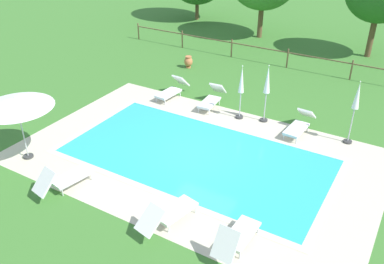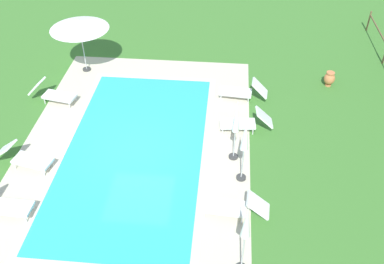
{
  "view_description": "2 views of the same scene",
  "coord_description": "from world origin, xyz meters",
  "px_view_note": "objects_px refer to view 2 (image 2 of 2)",
  "views": [
    {
      "loc": [
        6.3,
        -10.88,
        8.16
      ],
      "look_at": [
        -0.49,
        0.5,
        0.6
      ],
      "focal_mm": 38.8,
      "sensor_mm": 36.0,
      "label": 1
    },
    {
      "loc": [
        11.21,
        3.06,
        10.18
      ],
      "look_at": [
        -0.42,
        1.99,
        0.63
      ],
      "focal_mm": 40.68,
      "sensor_mm": 36.0,
      "label": 2
    }
  ],
  "objects_px": {
    "patio_umbrella_closed_row_west": "(246,229)",
    "sun_lounger_north_end": "(245,122)",
    "sun_lounger_north_mid": "(53,93)",
    "patio_umbrella_open_foreground": "(79,25)",
    "sun_lounger_south_near_corner": "(242,91)",
    "patio_umbrella_closed_row_mid_west": "(236,123)",
    "sun_lounger_north_far": "(234,207)",
    "patio_umbrella_closed_row_mid_east": "(245,140)",
    "terracotta_urn_near_fence": "(329,78)",
    "sun_lounger_north_near_steps": "(1,204)",
    "sun_lounger_south_mid": "(25,157)"
  },
  "relations": [
    {
      "from": "patio_umbrella_closed_row_west",
      "to": "sun_lounger_north_end",
      "type": "bearing_deg",
      "value": 178.93
    },
    {
      "from": "sun_lounger_north_mid",
      "to": "patio_umbrella_open_foreground",
      "type": "xyz_separation_m",
      "value": [
        -2.5,
        0.63,
        1.79
      ]
    },
    {
      "from": "sun_lounger_south_near_corner",
      "to": "patio_umbrella_closed_row_mid_west",
      "type": "relative_size",
      "value": 0.84
    },
    {
      "from": "sun_lounger_south_near_corner",
      "to": "sun_lounger_north_far",
      "type": "bearing_deg",
      "value": -2.25
    },
    {
      "from": "patio_umbrella_closed_row_mid_west",
      "to": "patio_umbrella_closed_row_mid_east",
      "type": "xyz_separation_m",
      "value": [
        0.99,
        0.27,
        0.14
      ]
    },
    {
      "from": "sun_lounger_north_far",
      "to": "patio_umbrella_open_foreground",
      "type": "distance_m",
      "value": 10.4
    },
    {
      "from": "patio_umbrella_open_foreground",
      "to": "terracotta_urn_near_fence",
      "type": "distance_m",
      "value": 10.74
    },
    {
      "from": "patio_umbrella_closed_row_west",
      "to": "terracotta_urn_near_fence",
      "type": "relative_size",
      "value": 3.87
    },
    {
      "from": "patio_umbrella_closed_row_mid_east",
      "to": "terracotta_urn_near_fence",
      "type": "bearing_deg",
      "value": 148.15
    },
    {
      "from": "sun_lounger_north_near_steps",
      "to": "patio_umbrella_closed_row_west",
      "type": "height_order",
      "value": "patio_umbrella_closed_row_west"
    },
    {
      "from": "sun_lounger_south_near_corner",
      "to": "patio_umbrella_open_foreground",
      "type": "height_order",
      "value": "patio_umbrella_open_foreground"
    },
    {
      "from": "sun_lounger_north_mid",
      "to": "sun_lounger_north_end",
      "type": "distance_m",
      "value": 7.75
    },
    {
      "from": "sun_lounger_south_near_corner",
      "to": "sun_lounger_south_mid",
      "type": "bearing_deg",
      "value": -57.39
    },
    {
      "from": "sun_lounger_north_mid",
      "to": "sun_lounger_south_near_corner",
      "type": "bearing_deg",
      "value": 96.58
    },
    {
      "from": "patio_umbrella_closed_row_west",
      "to": "terracotta_urn_near_fence",
      "type": "bearing_deg",
      "value": 158.56
    },
    {
      "from": "sun_lounger_north_far",
      "to": "sun_lounger_north_near_steps",
      "type": "bearing_deg",
      "value": -85.35
    },
    {
      "from": "sun_lounger_north_mid",
      "to": "sun_lounger_north_far",
      "type": "xyz_separation_m",
      "value": [
        5.25,
        7.31,
        -0.01
      ]
    },
    {
      "from": "sun_lounger_north_far",
      "to": "patio_umbrella_closed_row_mid_west",
      "type": "relative_size",
      "value": 0.86
    },
    {
      "from": "sun_lounger_north_end",
      "to": "patio_umbrella_closed_row_mid_east",
      "type": "distance_m",
      "value": 2.83
    },
    {
      "from": "sun_lounger_north_near_steps",
      "to": "sun_lounger_north_far",
      "type": "height_order",
      "value": "sun_lounger_north_near_steps"
    },
    {
      "from": "sun_lounger_north_end",
      "to": "patio_umbrella_closed_row_west",
      "type": "relative_size",
      "value": 0.78
    },
    {
      "from": "patio_umbrella_closed_row_mid_west",
      "to": "patio_umbrella_closed_row_mid_east",
      "type": "distance_m",
      "value": 1.04
    },
    {
      "from": "sun_lounger_south_near_corner",
      "to": "terracotta_urn_near_fence",
      "type": "relative_size",
      "value": 3.03
    },
    {
      "from": "patio_umbrella_closed_row_mid_west",
      "to": "sun_lounger_north_far",
      "type": "bearing_deg",
      "value": 0.98
    },
    {
      "from": "sun_lounger_south_near_corner",
      "to": "terracotta_urn_near_fence",
      "type": "height_order",
      "value": "sun_lounger_south_near_corner"
    },
    {
      "from": "patio_umbrella_open_foreground",
      "to": "sun_lounger_north_near_steps",
      "type": "bearing_deg",
      "value": -1.2
    },
    {
      "from": "sun_lounger_north_far",
      "to": "terracotta_urn_near_fence",
      "type": "relative_size",
      "value": 3.1
    },
    {
      "from": "sun_lounger_south_near_corner",
      "to": "terracotta_urn_near_fence",
      "type": "distance_m",
      "value": 3.88
    },
    {
      "from": "sun_lounger_north_near_steps",
      "to": "sun_lounger_south_near_corner",
      "type": "xyz_separation_m",
      "value": [
        -6.68,
        7.1,
        -0.01
      ]
    },
    {
      "from": "sun_lounger_north_mid",
      "to": "sun_lounger_north_far",
      "type": "bearing_deg",
      "value": 54.32
    },
    {
      "from": "sun_lounger_north_end",
      "to": "sun_lounger_north_far",
      "type": "bearing_deg",
      "value": -4.87
    },
    {
      "from": "sun_lounger_south_mid",
      "to": "patio_umbrella_closed_row_mid_east",
      "type": "xyz_separation_m",
      "value": [
        -0.05,
        7.21,
        1.27
      ]
    },
    {
      "from": "sun_lounger_north_far",
      "to": "patio_umbrella_open_foreground",
      "type": "height_order",
      "value": "patio_umbrella_open_foreground"
    },
    {
      "from": "sun_lounger_north_far",
      "to": "patio_umbrella_open_foreground",
      "type": "bearing_deg",
      "value": -139.22
    },
    {
      "from": "sun_lounger_north_mid",
      "to": "patio_umbrella_closed_row_mid_west",
      "type": "relative_size",
      "value": 0.85
    },
    {
      "from": "sun_lounger_north_near_steps",
      "to": "patio_umbrella_open_foreground",
      "type": "distance_m",
      "value": 8.5
    },
    {
      "from": "sun_lounger_south_mid",
      "to": "patio_umbrella_closed_row_west",
      "type": "distance_m",
      "value": 8.07
    },
    {
      "from": "sun_lounger_north_far",
      "to": "sun_lounger_north_mid",
      "type": "bearing_deg",
      "value": -125.68
    },
    {
      "from": "patio_umbrella_open_foreground",
      "to": "terracotta_urn_near_fence",
      "type": "bearing_deg",
      "value": 88.38
    },
    {
      "from": "sun_lounger_north_far",
      "to": "patio_umbrella_closed_row_mid_east",
      "type": "bearing_deg",
      "value": 171.69
    },
    {
      "from": "patio_umbrella_closed_row_west",
      "to": "patio_umbrella_closed_row_mid_east",
      "type": "bearing_deg",
      "value": -179.83
    },
    {
      "from": "sun_lounger_north_mid",
      "to": "terracotta_urn_near_fence",
      "type": "distance_m",
      "value": 11.42
    },
    {
      "from": "sun_lounger_south_near_corner",
      "to": "patio_umbrella_closed_row_mid_west",
      "type": "xyz_separation_m",
      "value": [
        3.57,
        -0.28,
        1.12
      ]
    },
    {
      "from": "sun_lounger_north_mid",
      "to": "patio_umbrella_closed_row_mid_west",
      "type": "height_order",
      "value": "patio_umbrella_closed_row_mid_west"
    },
    {
      "from": "sun_lounger_north_mid",
      "to": "patio_umbrella_open_foreground",
      "type": "distance_m",
      "value": 3.14
    },
    {
      "from": "sun_lounger_north_near_steps",
      "to": "patio_umbrella_open_foreground",
      "type": "xyz_separation_m",
      "value": [
        -8.31,
        0.17,
        1.78
      ]
    },
    {
      "from": "sun_lounger_north_near_steps",
      "to": "sun_lounger_south_near_corner",
      "type": "bearing_deg",
      "value": 133.25
    },
    {
      "from": "sun_lounger_south_near_corner",
      "to": "patio_umbrella_closed_row_mid_west",
      "type": "distance_m",
      "value": 3.76
    },
    {
      "from": "patio_umbrella_closed_row_west",
      "to": "patio_umbrella_closed_row_mid_east",
      "type": "relative_size",
      "value": 1.02
    },
    {
      "from": "sun_lounger_north_near_steps",
      "to": "patio_umbrella_closed_row_mid_east",
      "type": "relative_size",
      "value": 0.75
    }
  ]
}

